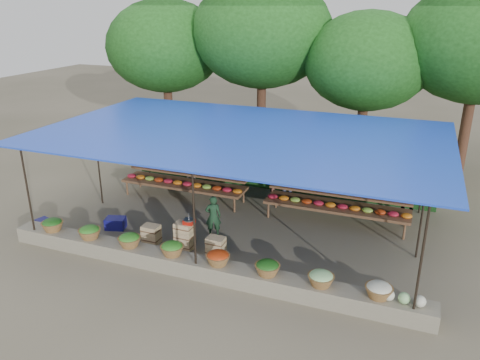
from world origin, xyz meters
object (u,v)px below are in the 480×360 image
at_px(blue_crate_front, 45,224).
at_px(blue_crate_back, 116,223).
at_px(vendor_seated, 213,216).
at_px(crate_counter, 183,238).
at_px(weighing_scale, 189,221).

relative_size(blue_crate_front, blue_crate_back, 0.84).
bearing_deg(blue_crate_back, blue_crate_front, -175.32).
distance_m(vendor_seated, blue_crate_front, 4.93).
bearing_deg(vendor_seated, blue_crate_back, -12.59).
bearing_deg(crate_counter, blue_crate_back, 171.01).
xyz_separation_m(vendor_seated, blue_crate_front, (-4.73, -1.32, -0.46)).
bearing_deg(blue_crate_back, crate_counter, -25.38).
relative_size(weighing_scale, vendor_seated, 0.25).
height_order(crate_counter, vendor_seated, vendor_seated).
relative_size(vendor_seated, blue_crate_front, 2.63).
distance_m(weighing_scale, blue_crate_front, 4.56).
xyz_separation_m(weighing_scale, vendor_seated, (0.24, 0.96, -0.24)).
xyz_separation_m(vendor_seated, blue_crate_back, (-2.82, -0.59, -0.44)).
height_order(blue_crate_front, blue_crate_back, blue_crate_back).
distance_m(crate_counter, blue_crate_back, 2.42).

